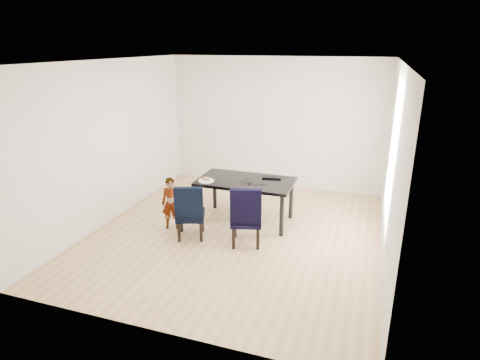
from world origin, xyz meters
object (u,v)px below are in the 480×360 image
(chair_right, at_px, (246,215))
(laptop, at_px, (272,177))
(plate, at_px, (206,181))
(dining_table, at_px, (246,201))
(chair_left, at_px, (190,210))
(child, at_px, (171,203))

(chair_right, height_order, laptop, chair_right)
(plate, xyz_separation_m, laptop, (1.00, 0.55, 0.01))
(dining_table, distance_m, chair_left, 1.06)
(chair_left, bearing_deg, laptop, 27.65)
(dining_table, relative_size, chair_right, 1.67)
(chair_right, xyz_separation_m, plate, (-0.87, 0.52, 0.28))
(child, bearing_deg, laptop, 11.48)
(chair_left, relative_size, laptop, 2.80)
(chair_left, bearing_deg, child, 135.81)
(dining_table, relative_size, chair_left, 1.77)
(laptop, bearing_deg, child, 24.74)
(dining_table, bearing_deg, chair_left, -127.20)
(dining_table, relative_size, laptop, 4.97)
(child, xyz_separation_m, laptop, (1.46, 0.94, 0.32))
(child, height_order, plate, child)
(dining_table, height_order, chair_left, chair_left)
(dining_table, xyz_separation_m, chair_right, (0.26, -0.78, 0.10))
(child, bearing_deg, chair_right, -26.68)
(chair_left, xyz_separation_m, child, (-0.44, 0.19, -0.01))
(dining_table, xyz_separation_m, plate, (-0.61, -0.26, 0.38))
(laptop, bearing_deg, chair_left, 39.93)
(plate, distance_m, laptop, 1.13)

